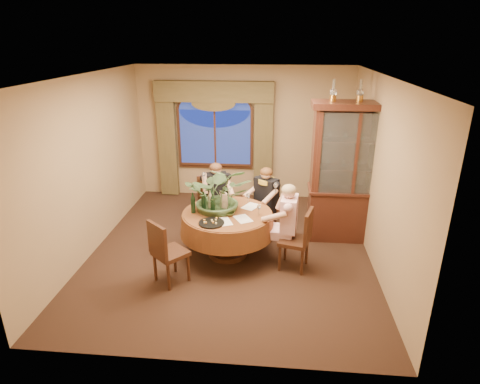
# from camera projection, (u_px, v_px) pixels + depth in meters

# --- Properties ---
(floor) EXTENTS (5.00, 5.00, 0.00)m
(floor) POSITION_uv_depth(u_px,v_px,m) (231.00, 249.00, 6.69)
(floor) COLOR black
(floor) RESTS_ON ground
(wall_back) EXTENTS (4.50, 0.00, 4.50)m
(wall_back) POSITION_uv_depth(u_px,v_px,m) (243.00, 133.00, 8.51)
(wall_back) COLOR #987C57
(wall_back) RESTS_ON ground
(wall_right) EXTENTS (0.00, 5.00, 5.00)m
(wall_right) POSITION_uv_depth(u_px,v_px,m) (379.00, 174.00, 5.99)
(wall_right) COLOR #987C57
(wall_right) RESTS_ON ground
(ceiling) EXTENTS (5.00, 5.00, 0.00)m
(ceiling) POSITION_uv_depth(u_px,v_px,m) (229.00, 76.00, 5.68)
(ceiling) COLOR white
(ceiling) RESTS_ON wall_back
(window) EXTENTS (1.62, 0.10, 1.32)m
(window) POSITION_uv_depth(u_px,v_px,m) (215.00, 138.00, 8.53)
(window) COLOR navy
(window) RESTS_ON wall_back
(arched_transom) EXTENTS (1.60, 0.06, 0.44)m
(arched_transom) POSITION_uv_depth(u_px,v_px,m) (214.00, 101.00, 8.25)
(arched_transom) COLOR navy
(arched_transom) RESTS_ON wall_back
(drapery_left) EXTENTS (0.38, 0.14, 2.32)m
(drapery_left) POSITION_uv_depth(u_px,v_px,m) (168.00, 143.00, 8.62)
(drapery_left) COLOR #4E4224
(drapery_left) RESTS_ON floor
(drapery_right) EXTENTS (0.38, 0.14, 2.32)m
(drapery_right) POSITION_uv_depth(u_px,v_px,m) (263.00, 145.00, 8.44)
(drapery_right) COLOR #4E4224
(drapery_right) RESTS_ON floor
(swag_valance) EXTENTS (2.45, 0.16, 0.42)m
(swag_valance) POSITION_uv_depth(u_px,v_px,m) (213.00, 92.00, 8.10)
(swag_valance) COLOR #4E4224
(swag_valance) RESTS_ON wall_back
(dining_table) EXTENTS (1.72, 1.72, 0.75)m
(dining_table) POSITION_uv_depth(u_px,v_px,m) (228.00, 234.00, 6.40)
(dining_table) COLOR maroon
(dining_table) RESTS_ON floor
(china_cabinet) EXTENTS (1.46, 0.57, 2.37)m
(china_cabinet) POSITION_uv_depth(u_px,v_px,m) (352.00, 174.00, 6.68)
(china_cabinet) COLOR #331711
(china_cabinet) RESTS_ON floor
(oil_lamp_left) EXTENTS (0.11, 0.11, 0.34)m
(oil_lamp_left) POSITION_uv_depth(u_px,v_px,m) (333.00, 90.00, 6.23)
(oil_lamp_left) COLOR #A5722D
(oil_lamp_left) RESTS_ON china_cabinet
(oil_lamp_center) EXTENTS (0.11, 0.11, 0.34)m
(oil_lamp_center) POSITION_uv_depth(u_px,v_px,m) (361.00, 91.00, 6.19)
(oil_lamp_center) COLOR #A5722D
(oil_lamp_center) RESTS_ON china_cabinet
(oil_lamp_right) EXTENTS (0.11, 0.11, 0.34)m
(oil_lamp_right) POSITION_uv_depth(u_px,v_px,m) (388.00, 91.00, 6.16)
(oil_lamp_right) COLOR #A5722D
(oil_lamp_right) RESTS_ON china_cabinet
(chair_right) EXTENTS (0.52, 0.52, 0.96)m
(chair_right) POSITION_uv_depth(u_px,v_px,m) (294.00, 239.00, 6.01)
(chair_right) COLOR black
(chair_right) RESTS_ON floor
(chair_back_right) EXTENTS (0.58, 0.58, 0.96)m
(chair_back_right) POSITION_uv_depth(u_px,v_px,m) (262.00, 209.00, 7.07)
(chair_back_right) COLOR black
(chair_back_right) RESTS_ON floor
(chair_back) EXTENTS (0.55, 0.55, 0.96)m
(chair_back) POSITION_uv_depth(u_px,v_px,m) (212.00, 204.00, 7.28)
(chair_back) COLOR black
(chair_back) RESTS_ON floor
(chair_front_left) EXTENTS (0.59, 0.59, 0.96)m
(chair_front_left) POSITION_uv_depth(u_px,v_px,m) (171.00, 251.00, 5.67)
(chair_front_left) COLOR black
(chair_front_left) RESTS_ON floor
(person_pink) EXTENTS (0.48, 0.51, 1.29)m
(person_pink) POSITION_uv_depth(u_px,v_px,m) (289.00, 224.00, 6.11)
(person_pink) COLOR beige
(person_pink) RESTS_ON floor
(person_back) EXTENTS (0.56, 0.54, 1.27)m
(person_back) POSITION_uv_depth(u_px,v_px,m) (216.00, 196.00, 7.22)
(person_back) COLOR black
(person_back) RESTS_ON floor
(person_scarf) EXTENTS (0.60, 0.60, 1.25)m
(person_scarf) POSITION_uv_depth(u_px,v_px,m) (266.00, 201.00, 7.02)
(person_scarf) COLOR black
(person_scarf) RESTS_ON floor
(stoneware_vase) EXTENTS (0.14, 0.14, 0.26)m
(stoneware_vase) POSITION_uv_depth(u_px,v_px,m) (224.00, 201.00, 6.36)
(stoneware_vase) COLOR #947761
(stoneware_vase) RESTS_ON dining_table
(centerpiece_plant) EXTENTS (1.03, 1.14, 0.89)m
(centerpiece_plant) POSITION_uv_depth(u_px,v_px,m) (220.00, 171.00, 6.16)
(centerpiece_plant) COLOR #3A5530
(centerpiece_plant) RESTS_ON dining_table
(olive_bowl) EXTENTS (0.14, 0.14, 0.04)m
(olive_bowl) POSITION_uv_depth(u_px,v_px,m) (230.00, 214.00, 6.17)
(olive_bowl) COLOR #485327
(olive_bowl) RESTS_ON dining_table
(cheese_platter) EXTENTS (0.38, 0.38, 0.02)m
(cheese_platter) POSITION_uv_depth(u_px,v_px,m) (212.00, 223.00, 5.89)
(cheese_platter) COLOR black
(cheese_platter) RESTS_ON dining_table
(wine_bottle_0) EXTENTS (0.07, 0.07, 0.33)m
(wine_bottle_0) POSITION_uv_depth(u_px,v_px,m) (204.00, 202.00, 6.25)
(wine_bottle_0) COLOR black
(wine_bottle_0) RESTS_ON dining_table
(wine_bottle_1) EXTENTS (0.07, 0.07, 0.33)m
(wine_bottle_1) POSITION_uv_depth(u_px,v_px,m) (211.00, 198.00, 6.41)
(wine_bottle_1) COLOR black
(wine_bottle_1) RESTS_ON dining_table
(wine_bottle_2) EXTENTS (0.07, 0.07, 0.33)m
(wine_bottle_2) POSITION_uv_depth(u_px,v_px,m) (213.00, 204.00, 6.17)
(wine_bottle_2) COLOR black
(wine_bottle_2) RESTS_ON dining_table
(wine_bottle_3) EXTENTS (0.07, 0.07, 0.33)m
(wine_bottle_3) POSITION_uv_depth(u_px,v_px,m) (210.00, 200.00, 6.30)
(wine_bottle_3) COLOR tan
(wine_bottle_3) RESTS_ON dining_table
(wine_bottle_4) EXTENTS (0.07, 0.07, 0.33)m
(wine_bottle_4) POSITION_uv_depth(u_px,v_px,m) (193.00, 203.00, 6.21)
(wine_bottle_4) COLOR black
(wine_bottle_4) RESTS_ON dining_table
(tasting_paper_0) EXTENTS (0.33, 0.36, 0.00)m
(tasting_paper_0) POSITION_uv_depth(u_px,v_px,m) (243.00, 219.00, 6.04)
(tasting_paper_0) COLOR white
(tasting_paper_0) RESTS_ON dining_table
(tasting_paper_1) EXTENTS (0.33, 0.36, 0.00)m
(tasting_paper_1) POSITION_uv_depth(u_px,v_px,m) (251.00, 206.00, 6.48)
(tasting_paper_1) COLOR white
(tasting_paper_1) RESTS_ON dining_table
(tasting_paper_2) EXTENTS (0.31, 0.36, 0.00)m
(tasting_paper_2) POSITION_uv_depth(u_px,v_px,m) (224.00, 222.00, 5.94)
(tasting_paper_2) COLOR white
(tasting_paper_2) RESTS_ON dining_table
(wine_glass_person_pink) EXTENTS (0.07, 0.07, 0.18)m
(wine_glass_person_pink) POSITION_uv_depth(u_px,v_px,m) (259.00, 210.00, 6.14)
(wine_glass_person_pink) COLOR silver
(wine_glass_person_pink) RESTS_ON dining_table
(wine_glass_person_back) EXTENTS (0.07, 0.07, 0.18)m
(wine_glass_person_back) POSITION_uv_depth(u_px,v_px,m) (221.00, 196.00, 6.69)
(wine_glass_person_back) COLOR silver
(wine_glass_person_back) RESTS_ON dining_table
(wine_glass_person_scarf) EXTENTS (0.07, 0.07, 0.18)m
(wine_glass_person_scarf) POSITION_uv_depth(u_px,v_px,m) (248.00, 198.00, 6.59)
(wine_glass_person_scarf) COLOR silver
(wine_glass_person_scarf) RESTS_ON dining_table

